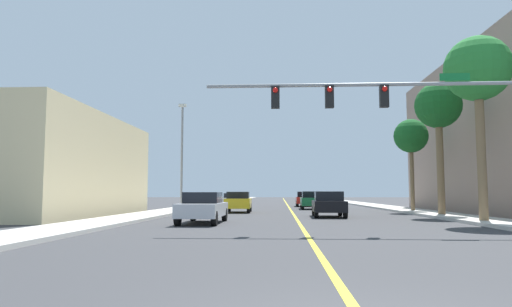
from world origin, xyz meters
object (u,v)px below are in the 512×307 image
Objects in this scene: car_white at (232,200)px; car_black at (329,204)px; palm_mid at (438,108)px; car_green at (312,200)px; palm_near at (478,71)px; car_yellow at (238,202)px; traffic_signal_mast at (405,109)px; palm_far at (411,137)px; street_lamp at (182,151)px; car_silver at (203,207)px; car_red at (305,199)px.

car_black reaches higher than car_white.
palm_mid reaches higher than car_black.
palm_near is at bearing -69.25° from car_green.
traffic_signal_mast is at bearing -65.60° from car_yellow.
palm_far is (0.31, 12.16, -1.60)m from palm_near.
street_lamp is 13.01m from car_silver.
car_green is at bearing -87.74° from car_red.
palm_near is 27.18m from car_red.
street_lamp is 0.99× the size of palm_mid.
car_black is (0.06, -12.45, -0.02)m from car_green.
traffic_signal_mast is 2.91× the size of car_yellow.
palm_near is 2.09× the size of car_red.
palm_far reaches higher than car_green.
car_green is at bearing 71.28° from car_silver.
palm_mid is 1.95× the size of car_yellow.
car_black reaches higher than car_silver.
palm_near reaches higher than car_white.
street_lamp is 20.24m from palm_near.
traffic_signal_mast is at bearing -77.86° from car_black.
car_silver is 1.14× the size of car_black.
palm_far is at bearing 46.62° from car_black.
car_yellow is 0.89× the size of car_silver.
car_yellow is 15.31m from car_red.
traffic_signal_mast is 11.74m from palm_mid.
car_silver is at bearing -178.19° from palm_near.
traffic_signal_mast is 2.98× the size of car_white.
car_green is at bearing 110.05° from palm_near.
palm_near is 10.52m from car_black.
car_black is at bearing 42.66° from car_silver.
car_black is at bearing 100.52° from traffic_signal_mast.
car_yellow is (4.19, -0.24, -3.72)m from street_lamp.
palm_far is at bearing 2.50° from car_yellow.
palm_far is 1.69× the size of car_white.
traffic_signal_mast is at bearing -114.84° from palm_mid.
car_silver is (1.44, -26.18, 0.03)m from car_white.
car_red is (-0.21, 7.72, 0.00)m from car_green.
car_red reaches higher than car_silver.
car_green is at bearing 91.91° from car_black.
palm_far is at bearing 2.18° from street_lamp.
street_lamp is (-11.81, 15.94, -0.03)m from traffic_signal_mast.
car_silver is at bearing -108.40° from car_green.
palm_far is (4.93, 16.58, 0.96)m from traffic_signal_mast.
traffic_signal_mast is 17.32m from palm_far.
car_yellow reaches higher than car_silver.
street_lamp is 0.91× the size of palm_near.
car_green is at bearing 119.85° from palm_mid.
palm_near is (4.63, 4.42, 2.56)m from traffic_signal_mast.
palm_mid reaches higher than car_green.
palm_mid is 6.16m from palm_far.
traffic_signal_mast is 1.77× the size of palm_far.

